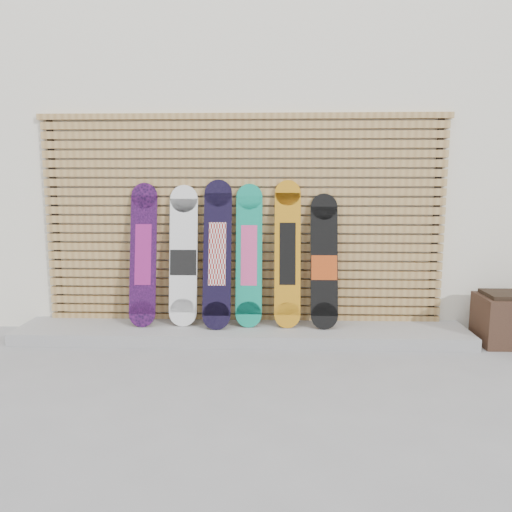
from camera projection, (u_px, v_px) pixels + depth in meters
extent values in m
plane|color=gray|center=(253.00, 362.00, 4.48)|extent=(80.00, 80.00, 0.00)
cube|color=silver|center=(295.00, 168.00, 7.64)|extent=(12.00, 5.00, 3.60)
cube|color=gray|center=(242.00, 333.00, 5.14)|extent=(4.60, 0.70, 0.12)
cube|color=#A27A43|center=(243.00, 318.00, 5.42)|extent=(4.20, 0.05, 0.08)
cube|color=#A27A43|center=(243.00, 309.00, 5.40)|extent=(4.20, 0.05, 0.08)
cube|color=#A27A43|center=(243.00, 300.00, 5.39)|extent=(4.20, 0.05, 0.07)
cube|color=#A27A43|center=(243.00, 291.00, 5.37)|extent=(4.20, 0.05, 0.07)
cube|color=#A27A43|center=(243.00, 283.00, 5.36)|extent=(4.20, 0.05, 0.07)
cube|color=#A27A43|center=(243.00, 274.00, 5.35)|extent=(4.20, 0.05, 0.07)
cube|color=#A27A43|center=(243.00, 265.00, 5.33)|extent=(4.20, 0.05, 0.07)
cube|color=#A27A43|center=(243.00, 256.00, 5.32)|extent=(4.20, 0.05, 0.07)
cube|color=#A27A43|center=(243.00, 247.00, 5.30)|extent=(4.20, 0.05, 0.07)
cube|color=#A27A43|center=(243.00, 238.00, 5.29)|extent=(4.20, 0.05, 0.08)
cube|color=#A27A43|center=(243.00, 229.00, 5.27)|extent=(4.20, 0.05, 0.08)
cube|color=#A27A43|center=(243.00, 220.00, 5.26)|extent=(4.20, 0.05, 0.08)
cube|color=#A27A43|center=(243.00, 210.00, 5.24)|extent=(4.20, 0.05, 0.08)
cube|color=#A27A43|center=(243.00, 201.00, 5.23)|extent=(4.20, 0.05, 0.08)
cube|color=#A27A43|center=(243.00, 192.00, 5.21)|extent=(4.20, 0.05, 0.08)
cube|color=#A27A43|center=(243.00, 182.00, 5.20)|extent=(4.20, 0.05, 0.08)
cube|color=#A27A43|center=(243.00, 173.00, 5.18)|extent=(4.20, 0.05, 0.08)
cube|color=#A27A43|center=(243.00, 164.00, 5.17)|extent=(4.20, 0.05, 0.08)
cube|color=#A27A43|center=(243.00, 154.00, 5.15)|extent=(4.20, 0.05, 0.08)
cube|color=#A27A43|center=(243.00, 144.00, 5.14)|extent=(4.20, 0.05, 0.08)
cube|color=#A27A43|center=(243.00, 135.00, 5.12)|extent=(4.20, 0.05, 0.08)
cube|color=#A27A43|center=(243.00, 125.00, 5.11)|extent=(4.20, 0.05, 0.08)
cube|color=black|center=(56.00, 227.00, 5.37)|extent=(0.06, 0.04, 2.23)
cube|color=black|center=(435.00, 228.00, 5.22)|extent=(0.06, 0.04, 2.23)
cube|color=#A27A43|center=(243.00, 116.00, 5.10)|extent=(4.26, 0.07, 0.06)
cube|color=black|center=(143.00, 255.00, 5.16)|extent=(0.27, 0.27, 1.21)
cylinder|color=black|center=(142.00, 314.00, 5.13)|extent=(0.27, 0.08, 0.27)
cylinder|color=black|center=(144.00, 196.00, 5.19)|extent=(0.27, 0.08, 0.27)
cube|color=#8B1B6C|center=(143.00, 255.00, 5.16)|extent=(0.17, 0.15, 0.62)
cube|color=silver|center=(183.00, 255.00, 5.17)|extent=(0.29, 0.23, 1.17)
cylinder|color=silver|center=(183.00, 312.00, 5.16)|extent=(0.29, 0.07, 0.29)
cylinder|color=silver|center=(184.00, 199.00, 5.18)|extent=(0.29, 0.07, 0.29)
cube|color=black|center=(183.00, 263.00, 5.17)|extent=(0.27, 0.07, 0.26)
cube|color=black|center=(217.00, 254.00, 5.10)|extent=(0.29, 0.33, 1.23)
cylinder|color=black|center=(216.00, 316.00, 5.04)|extent=(0.29, 0.09, 0.28)
cylinder|color=black|center=(218.00, 193.00, 5.15)|extent=(0.29, 0.09, 0.28)
cube|color=silver|center=(217.00, 254.00, 5.10)|extent=(0.18, 0.18, 0.64)
cube|color=#0E876A|center=(249.00, 255.00, 5.14)|extent=(0.27, 0.25, 1.20)
cylinder|color=#0E876A|center=(249.00, 314.00, 5.12)|extent=(0.27, 0.07, 0.27)
cylinder|color=#0E876A|center=(249.00, 197.00, 5.16)|extent=(0.27, 0.07, 0.27)
cube|color=#DE4E8D|center=(249.00, 255.00, 5.14)|extent=(0.17, 0.14, 0.62)
cube|color=#BE7B14|center=(288.00, 254.00, 5.12)|extent=(0.27, 0.25, 1.24)
cylinder|color=#BE7B14|center=(287.00, 315.00, 5.09)|extent=(0.27, 0.07, 0.27)
cylinder|color=#BE7B14|center=(288.00, 193.00, 5.14)|extent=(0.27, 0.07, 0.27)
cube|color=black|center=(288.00, 254.00, 5.12)|extent=(0.17, 0.14, 0.63)
cube|color=black|center=(324.00, 261.00, 5.10)|extent=(0.28, 0.28, 1.09)
cylinder|color=black|center=(324.00, 316.00, 5.05)|extent=(0.28, 0.08, 0.27)
cylinder|color=black|center=(324.00, 207.00, 5.14)|extent=(0.28, 0.08, 0.27)
cube|color=#96300D|center=(324.00, 268.00, 5.09)|extent=(0.26, 0.08, 0.25)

